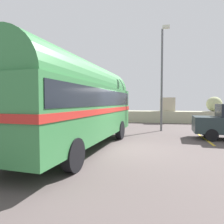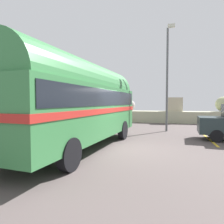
# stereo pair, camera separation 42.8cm
# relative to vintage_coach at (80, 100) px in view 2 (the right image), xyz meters

# --- Properties ---
(ground) EXTENTS (32.00, 26.00, 0.02)m
(ground) POSITION_rel_vintage_coach_xyz_m (1.77, 0.37, -2.04)
(ground) COLOR #544A49
(breakwater) EXTENTS (31.36, 2.06, 2.49)m
(breakwater) POSITION_rel_vintage_coach_xyz_m (1.51, 12.21, -1.31)
(breakwater) COLOR #B0AD8F
(breakwater) RESTS_ON ground
(vintage_coach) EXTENTS (3.17, 8.76, 3.70)m
(vintage_coach) POSITION_rel_vintage_coach_xyz_m (0.00, 0.00, 0.00)
(vintage_coach) COLOR black
(vintage_coach) RESTS_ON ground
(second_coach) EXTENTS (4.20, 8.90, 3.70)m
(second_coach) POSITION_rel_vintage_coach_xyz_m (-5.28, 1.38, 0.00)
(second_coach) COLOR black
(second_coach) RESTS_ON ground
(lamp_post) EXTENTS (0.49, 0.80, 6.86)m
(lamp_post) POSITION_rel_vintage_coach_xyz_m (3.59, 6.04, 1.79)
(lamp_post) COLOR #5B5B60
(lamp_post) RESTS_ON ground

